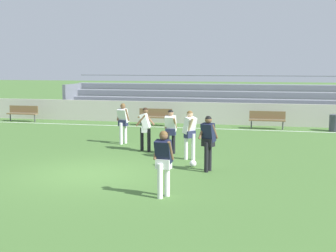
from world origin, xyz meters
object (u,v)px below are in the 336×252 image
at_px(bench_far_right, 267,118).
at_px(player_white_deep_cover, 171,128).
at_px(bench_far_left, 155,115).
at_px(player_white_overlapping, 123,120).
at_px(bleacher_stand, 245,101).
at_px(player_dark_wide_left, 164,158).
at_px(player_dark_wide_right, 208,138).
at_px(trash_bin, 335,123).
at_px(soccer_ball, 193,164).
at_px(bench_near_wall_gap, 23,112).
at_px(player_white_pressing_high, 145,125).
at_px(player_white_challenging, 190,131).

xyz_separation_m(bench_far_right, player_white_deep_cover, (-3.21, -7.74, 0.42)).
xyz_separation_m(bench_far_left, bench_far_right, (5.87, 0.00, 0.00)).
distance_m(bench_far_right, player_white_overlapping, 8.23).
relative_size(bleacher_stand, player_dark_wide_left, 13.36).
relative_size(player_dark_wide_right, player_dark_wide_left, 1.04).
distance_m(bench_far_left, trash_bin, 9.13).
height_order(bleacher_stand, bench_far_left, bleacher_stand).
xyz_separation_m(player_white_overlapping, soccer_ball, (3.59, -3.67, -0.89)).
bearing_deg(player_white_overlapping, bleacher_stand, 66.63).
xyz_separation_m(trash_bin, player_dark_wide_left, (-5.36, -13.11, 0.56)).
xyz_separation_m(player_dark_wide_left, player_white_deep_cover, (-1.11, 5.47, -0.01)).
height_order(bench_near_wall_gap, player_white_pressing_high, player_white_pressing_high).
height_order(bench_far_left, soccer_ball, bench_far_left).
distance_m(bench_far_right, player_white_challenging, 8.87).
bearing_deg(player_dark_wide_left, player_white_overlapping, 115.99).
relative_size(bleacher_stand, soccer_ball, 99.76).
bearing_deg(trash_bin, player_white_deep_cover, -130.22).
distance_m(trash_bin, player_white_pressing_high, 10.47).
bearing_deg(bench_far_right, player_white_challenging, -105.40).
bearing_deg(trash_bin, bench_near_wall_gap, 179.69).
xyz_separation_m(bleacher_stand, bench_near_wall_gap, (-12.32, -3.70, -0.57)).
distance_m(trash_bin, player_dark_wide_left, 14.18).
relative_size(bleacher_stand, bench_near_wall_gap, 12.19).
relative_size(player_white_challenging, player_dark_wide_right, 0.99).
bearing_deg(player_white_overlapping, player_dark_wide_right, -45.21).
relative_size(bench_far_left, player_white_deep_cover, 1.11).
bearing_deg(player_dark_wide_right, player_white_challenging, 118.30).
height_order(bleacher_stand, soccer_ball, bleacher_stand).
height_order(bench_far_left, player_white_overlapping, player_white_overlapping).
relative_size(bench_near_wall_gap, bench_far_right, 1.00).
bearing_deg(player_white_challenging, bench_far_right, 74.60).
distance_m(bench_far_right, trash_bin, 3.26).
distance_m(bench_far_right, player_dark_wide_left, 13.38).
bearing_deg(trash_bin, bleacher_stand, 141.00).
xyz_separation_m(bleacher_stand, player_white_challenging, (-0.93, -12.24, -0.11)).
relative_size(player_dark_wide_right, soccer_ball, 7.73).
height_order(bench_far_right, player_dark_wide_right, player_dark_wide_right).
distance_m(bench_far_left, bench_far_right, 5.87).
distance_m(player_white_challenging, player_white_deep_cover, 1.17).
bearing_deg(bench_far_right, player_white_overlapping, -133.10).
bearing_deg(bench_far_left, player_dark_wide_right, -66.62).
bearing_deg(player_dark_wide_right, bench_far_right, 81.75).
relative_size(bench_far_left, player_white_pressing_high, 1.09).
distance_m(player_white_pressing_high, player_dark_wide_left, 6.24).
height_order(bench_far_right, player_white_overlapping, player_white_overlapping).
distance_m(bleacher_stand, player_white_deep_cover, 11.57).
height_order(player_white_challenging, player_dark_wide_left, player_white_challenging).
xyz_separation_m(trash_bin, player_white_overlapping, (-8.87, -5.91, 0.59)).
bearing_deg(player_white_challenging, player_dark_wide_left, -86.90).
distance_m(bench_far_left, player_dark_wide_right, 11.09).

